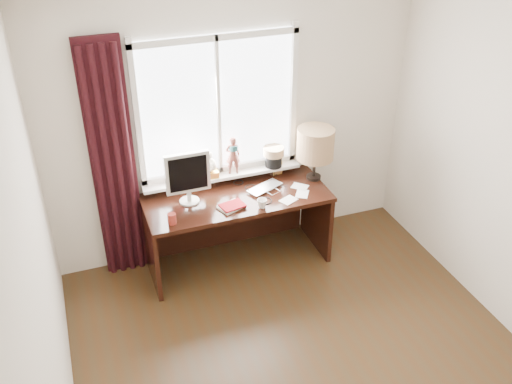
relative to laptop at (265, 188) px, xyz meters
name	(u,v)px	position (x,y,z in m)	size (l,w,h in m)	color
floor	(318,383)	(-0.19, -1.66, -0.76)	(3.50, 4.00, 0.00)	#3B2A16
ceiling	(346,45)	(-0.19, -1.66, 1.84)	(3.50, 4.00, 0.00)	white
wall_back	(233,124)	(-0.19, 0.34, 0.54)	(3.50, 2.60, 0.00)	beige
wall_left	(44,310)	(-1.94, -1.66, 0.54)	(4.00, 2.60, 0.00)	beige
laptop	(265,188)	(0.00, 0.00, 0.00)	(0.35, 0.22, 0.03)	silver
mug	(262,203)	(-0.14, -0.29, 0.03)	(0.09, 0.08, 0.09)	white
red_cup	(172,219)	(-0.94, -0.26, 0.03)	(0.07, 0.07, 0.10)	maroon
window	(221,128)	(-0.32, 0.29, 0.54)	(1.52, 0.22, 1.40)	white
curtain	(113,166)	(-1.32, 0.25, 0.35)	(0.38, 0.09, 2.25)	black
desk	(234,213)	(-0.29, 0.07, -0.26)	(1.70, 0.70, 0.75)	black
monitor	(188,175)	(-0.72, 0.02, 0.26)	(0.40, 0.18, 0.49)	beige
notebook_stack	(232,206)	(-0.39, -0.20, 0.00)	(0.26, 0.23, 0.03)	beige
brush_holder	(274,168)	(0.18, 0.25, 0.05)	(0.09, 0.09, 0.25)	black
icon_frame	(278,169)	(0.21, 0.22, 0.05)	(0.10, 0.04, 0.13)	gold
table_lamp	(315,145)	(0.51, 0.03, 0.35)	(0.35, 0.35, 0.52)	black
loose_papers	(297,193)	(0.25, -0.18, -0.01)	(0.38, 0.36, 0.00)	white
desk_cables	(253,192)	(-0.12, -0.02, -0.01)	(0.27, 0.55, 0.01)	black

